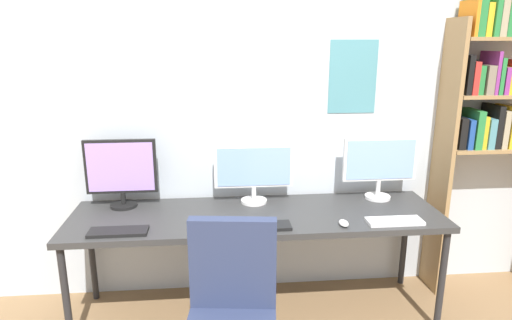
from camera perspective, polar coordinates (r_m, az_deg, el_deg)
name	(u,v)px	position (r m, az deg, el deg)	size (l,w,h in m)	color
wall_back	(251,118)	(3.19, -0.60, 5.40)	(4.82, 0.11, 2.60)	silver
desk	(257,220)	(2.95, 0.09, -7.73)	(2.42, 0.68, 0.74)	#333333
bookshelf	(492,110)	(3.55, 28.01, 5.65)	(0.83, 0.28, 2.15)	#9E7A4C
monitor_left	(121,171)	(3.11, -16.88, -1.33)	(0.47, 0.18, 0.47)	black
monitor_center	(254,170)	(3.06, -0.28, -1.33)	(0.54, 0.18, 0.41)	silver
monitor_right	(380,164)	(3.25, 15.56, -0.45)	(0.52, 0.18, 0.44)	silver
keyboard_left	(118,232)	(2.77, -17.21, -8.75)	(0.34, 0.13, 0.02)	black
keyboard_center	(260,226)	(2.72, 0.55, -8.48)	(0.37, 0.13, 0.02)	black
keyboard_right	(395,221)	(2.92, 17.31, -7.49)	(0.35, 0.13, 0.02)	silver
computer_mouse	(344,223)	(2.80, 11.16, -7.94)	(0.06, 0.10, 0.03)	silver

